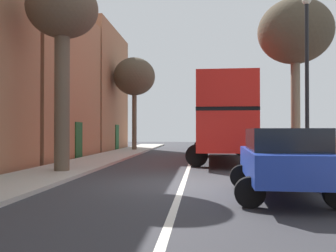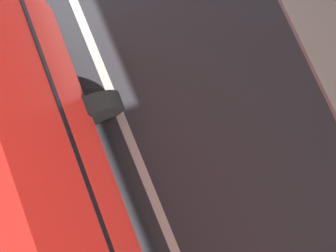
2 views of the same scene
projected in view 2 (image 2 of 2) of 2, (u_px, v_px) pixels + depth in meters
The scene contains 0 objects.
Camera 2 is at (-0.46, 6.81, 5.98)m, focal length 35.35 mm.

